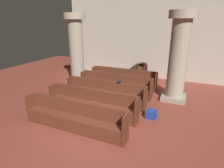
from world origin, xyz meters
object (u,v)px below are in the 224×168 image
object	(u,v)px
pew_row_1	(115,84)
lectern	(141,75)
pillar_aisle_side	(178,56)
pew_row_2	(105,92)
pew_row_3	(92,102)
pew_row_0	(123,77)
pew_row_4	(74,116)
hymn_book	(119,82)
pillar_far_side	(76,48)
kneeler_box_blue	(151,114)

from	to	relation	value
pew_row_1	lectern	size ratio (longest dim) A/B	3.11
pillar_aisle_side	pew_row_2	bearing A→B (deg)	-149.68
pew_row_3	pew_row_1	bearing A→B (deg)	90.00
pew_row_3	lectern	bearing A→B (deg)	81.27
pew_row_2	pew_row_3	bearing A→B (deg)	-90.00
pew_row_0	pew_row_1	distance (m)	1.08
pew_row_1	pew_row_2	bearing A→B (deg)	-90.00
pew_row_0	pew_row_4	distance (m)	4.30
pew_row_0	pew_row_1	xyz separation A→B (m)	(0.00, -1.08, 0.00)
pew_row_4	hymn_book	bearing A→B (deg)	77.12
pew_row_2	pillar_aisle_side	xyz separation A→B (m)	(2.53, 1.48, 1.38)
pew_row_1	hymn_book	xyz separation A→B (m)	(0.53, -0.89, 0.43)
pew_row_2	hymn_book	bearing A→B (deg)	19.05
pew_row_1	pillar_far_side	xyz separation A→B (m)	(-2.48, 0.71, 1.38)
pew_row_3	pillar_aisle_side	xyz separation A→B (m)	(2.53, 2.56, 1.38)
lectern	pew_row_0	bearing A→B (deg)	-124.08
pew_row_4	pillar_aisle_side	world-z (taller)	pillar_aisle_side
pew_row_0	pew_row_3	distance (m)	3.23
pew_row_2	pew_row_4	xyz separation A→B (m)	(0.00, -2.15, 0.00)
pew_row_3	lectern	xyz separation A→B (m)	(0.64, 4.17, -0.02)
pew_row_1	pillar_aisle_side	xyz separation A→B (m)	(2.53, 0.41, 1.38)
pew_row_0	pew_row_2	distance (m)	2.15
pillar_aisle_side	hymn_book	bearing A→B (deg)	-147.02
pillar_far_side	hymn_book	size ratio (longest dim) A/B	18.06
hymn_book	kneeler_box_blue	xyz separation A→B (m)	(1.46, -0.69, -0.77)
pillar_aisle_side	kneeler_box_blue	bearing A→B (deg)	-105.04
pew_row_2	pew_row_3	distance (m)	1.08
pew_row_2	pew_row_4	distance (m)	2.15
pew_row_4	lectern	size ratio (longest dim) A/B	3.11
pillar_far_side	kneeler_box_blue	distance (m)	5.32
pew_row_1	kneeler_box_blue	world-z (taller)	pew_row_1
pew_row_0	pew_row_3	xyz separation A→B (m)	(0.00, -3.23, 0.00)
pew_row_0	pew_row_4	bearing A→B (deg)	-90.00
pew_row_2	pillar_aisle_side	distance (m)	3.24
hymn_book	pillar_aisle_side	bearing A→B (deg)	32.98
pillar_far_side	kneeler_box_blue	world-z (taller)	pillar_far_side
pew_row_0	lectern	distance (m)	1.14
pew_row_2	pew_row_3	world-z (taller)	same
pillar_far_side	pew_row_0	bearing A→B (deg)	8.43
pillar_aisle_side	lectern	xyz separation A→B (m)	(-1.89, 1.62, -1.40)
pew_row_2	lectern	size ratio (longest dim) A/B	3.11
pew_row_0	kneeler_box_blue	size ratio (longest dim) A/B	9.57
pew_row_3	pew_row_2	bearing A→B (deg)	90.00
pew_row_3	pillar_far_side	size ratio (longest dim) A/B	0.95
pew_row_4	pillar_far_side	xyz separation A→B (m)	(-2.48, 3.93, 1.38)
pew_row_0	pew_row_3	world-z (taller)	same
pew_row_4	lectern	distance (m)	5.29
pillar_aisle_side	pew_row_4	bearing A→B (deg)	-124.89
pew_row_0	hymn_book	world-z (taller)	hymn_book
pew_row_3	pew_row_4	xyz separation A→B (m)	(0.00, -1.08, 0.00)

